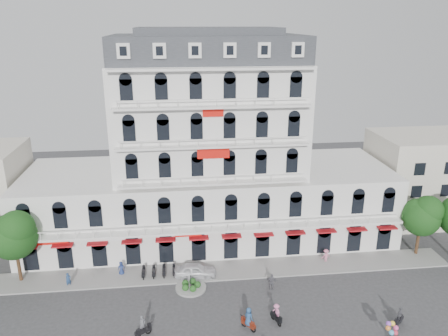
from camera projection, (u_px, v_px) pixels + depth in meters
ground at (226, 324)px, 40.08m from camera, size 120.00×120.00×0.00m
sidewalk at (217, 271)px, 48.53m from camera, size 53.00×4.00×0.16m
main_building at (209, 162)px, 53.84m from camera, size 45.00×15.00×25.80m
flank_building_east at (424, 177)px, 60.25m from camera, size 14.00×10.00×12.00m
traffic_island at (191, 287)px, 45.32m from camera, size 3.20×3.20×1.60m
parked_scooter_row at (159, 276)px, 47.68m from camera, size 4.40×1.80×1.10m
tree_west_inner at (14, 233)px, 44.91m from camera, size 4.76×4.76×8.25m
tree_east_inner at (422, 215)px, 50.42m from camera, size 4.40×4.37×7.57m
parked_car at (195, 270)px, 47.31m from camera, size 4.66×2.17×1.54m
rider_west at (143, 327)px, 38.27m from camera, size 1.50×1.10×2.11m
rider_east at (249, 319)px, 39.09m from camera, size 1.22×1.39×2.26m
rider_northeast at (399, 317)px, 39.63m from camera, size 1.36×1.25×1.96m
rider_center at (276, 313)px, 39.98m from camera, size 0.87×1.64×2.00m
pedestrian_left at (121, 268)px, 47.63m from camera, size 0.84×0.60×1.62m
pedestrian_mid at (272, 282)px, 45.02m from camera, size 1.13×0.66×1.81m
pedestrian_right at (326, 256)px, 50.14m from camera, size 1.19×0.85×1.66m
pedestrian_far at (68, 280)px, 45.56m from camera, size 0.68×0.62×1.57m
balloon_vendor at (394, 336)px, 36.68m from camera, size 1.42×1.28×2.45m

